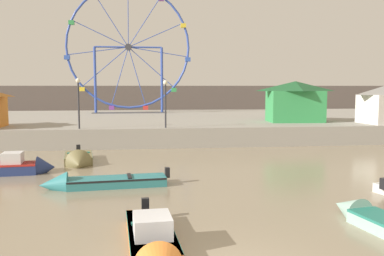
{
  "coord_description": "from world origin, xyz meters",
  "views": [
    {
      "loc": [
        -1.95,
        -8.62,
        4.28
      ],
      "look_at": [
        0.68,
        13.74,
        2.01
      ],
      "focal_mm": 38.62,
      "sensor_mm": 36.0,
      "label": 1
    }
  ],
  "objects_px": {
    "motorboat_navy_blue": "(17,167)",
    "ferris_wheel_blue_frame": "(128,49)",
    "motorboat_orange_hull": "(154,245)",
    "promenade_lamp_far": "(78,95)",
    "motorboat_teal_painted": "(95,182)",
    "motorboat_olive_wood": "(79,160)",
    "promenade_lamp_near": "(165,96)",
    "carnival_booth_green_kiosk": "(295,101)"
  },
  "relations": [
    {
      "from": "motorboat_olive_wood",
      "to": "ferris_wheel_blue_frame",
      "type": "xyz_separation_m",
      "value": [
        2.06,
        22.47,
        8.06
      ]
    },
    {
      "from": "motorboat_orange_hull",
      "to": "promenade_lamp_far",
      "type": "distance_m",
      "value": 19.64
    },
    {
      "from": "motorboat_navy_blue",
      "to": "promenade_lamp_far",
      "type": "bearing_deg",
      "value": 72.57
    },
    {
      "from": "motorboat_teal_painted",
      "to": "promenade_lamp_near",
      "type": "height_order",
      "value": "promenade_lamp_near"
    },
    {
      "from": "motorboat_orange_hull",
      "to": "ferris_wheel_blue_frame",
      "type": "relative_size",
      "value": 0.37
    },
    {
      "from": "promenade_lamp_near",
      "to": "promenade_lamp_far",
      "type": "bearing_deg",
      "value": 179.2
    },
    {
      "from": "motorboat_olive_wood",
      "to": "promenade_lamp_near",
      "type": "xyz_separation_m",
      "value": [
        5.13,
        5.78,
        3.38
      ]
    },
    {
      "from": "motorboat_navy_blue",
      "to": "promenade_lamp_near",
      "type": "relative_size",
      "value": 1.25
    },
    {
      "from": "ferris_wheel_blue_frame",
      "to": "motorboat_navy_blue",
      "type": "bearing_deg",
      "value": -100.7
    },
    {
      "from": "motorboat_teal_painted",
      "to": "motorboat_orange_hull",
      "type": "bearing_deg",
      "value": 101.69
    },
    {
      "from": "motorboat_teal_painted",
      "to": "motorboat_orange_hull",
      "type": "relative_size",
      "value": 1.09
    },
    {
      "from": "motorboat_olive_wood",
      "to": "carnival_booth_green_kiosk",
      "type": "xyz_separation_m",
      "value": [
        15.98,
        9.61,
        2.88
      ]
    },
    {
      "from": "promenade_lamp_near",
      "to": "motorboat_orange_hull",
      "type": "bearing_deg",
      "value": -94.01
    },
    {
      "from": "ferris_wheel_blue_frame",
      "to": "carnival_booth_green_kiosk",
      "type": "relative_size",
      "value": 2.79
    },
    {
      "from": "motorboat_teal_painted",
      "to": "carnival_booth_green_kiosk",
      "type": "bearing_deg",
      "value": -139.48
    },
    {
      "from": "motorboat_teal_painted",
      "to": "promenade_lamp_near",
      "type": "bearing_deg",
      "value": -113.57
    },
    {
      "from": "motorboat_orange_hull",
      "to": "carnival_booth_green_kiosk",
      "type": "height_order",
      "value": "carnival_booth_green_kiosk"
    },
    {
      "from": "ferris_wheel_blue_frame",
      "to": "carnival_booth_green_kiosk",
      "type": "distance_m",
      "value": 19.65
    },
    {
      "from": "motorboat_teal_painted",
      "to": "ferris_wheel_blue_frame",
      "type": "relative_size",
      "value": 0.4
    },
    {
      "from": "ferris_wheel_blue_frame",
      "to": "promenade_lamp_near",
      "type": "relative_size",
      "value": 4.13
    },
    {
      "from": "promenade_lamp_far",
      "to": "carnival_booth_green_kiosk",
      "type": "bearing_deg",
      "value": 12.6
    },
    {
      "from": "promenade_lamp_near",
      "to": "motorboat_teal_painted",
      "type": "bearing_deg",
      "value": -107.87
    },
    {
      "from": "motorboat_navy_blue",
      "to": "motorboat_orange_hull",
      "type": "xyz_separation_m",
      "value": [
        6.43,
        -10.71,
        -0.08
      ]
    },
    {
      "from": "motorboat_teal_painted",
      "to": "motorboat_navy_blue",
      "type": "relative_size",
      "value": 1.33
    },
    {
      "from": "ferris_wheel_blue_frame",
      "to": "carnival_booth_green_kiosk",
      "type": "height_order",
      "value": "ferris_wheel_blue_frame"
    },
    {
      "from": "motorboat_olive_wood",
      "to": "ferris_wheel_blue_frame",
      "type": "bearing_deg",
      "value": 166.06
    },
    {
      "from": "motorboat_navy_blue",
      "to": "motorboat_teal_painted",
      "type": "bearing_deg",
      "value": -43.55
    },
    {
      "from": "motorboat_navy_blue",
      "to": "motorboat_olive_wood",
      "type": "bearing_deg",
      "value": 35.5
    },
    {
      "from": "motorboat_teal_painted",
      "to": "promenade_lamp_far",
      "type": "height_order",
      "value": "promenade_lamp_far"
    },
    {
      "from": "motorboat_navy_blue",
      "to": "motorboat_olive_wood",
      "type": "xyz_separation_m",
      "value": [
        2.61,
        2.22,
        -0.11
      ]
    },
    {
      "from": "ferris_wheel_blue_frame",
      "to": "promenade_lamp_far",
      "type": "relative_size",
      "value": 3.98
    },
    {
      "from": "motorboat_orange_hull",
      "to": "promenade_lamp_near",
      "type": "xyz_separation_m",
      "value": [
        1.31,
        18.7,
        3.34
      ]
    },
    {
      "from": "motorboat_orange_hull",
      "to": "motorboat_olive_wood",
      "type": "bearing_deg",
      "value": -167.55
    },
    {
      "from": "motorboat_teal_painted",
      "to": "motorboat_olive_wood",
      "type": "height_order",
      "value": "motorboat_olive_wood"
    },
    {
      "from": "carnival_booth_green_kiosk",
      "to": "promenade_lamp_far",
      "type": "xyz_separation_m",
      "value": [
        -16.79,
        -3.75,
        0.57
      ]
    },
    {
      "from": "motorboat_olive_wood",
      "to": "motorboat_navy_blue",
      "type": "bearing_deg",
      "value": -58.35
    },
    {
      "from": "promenade_lamp_far",
      "to": "ferris_wheel_blue_frame",
      "type": "bearing_deg",
      "value": 80.23
    },
    {
      "from": "motorboat_teal_painted",
      "to": "motorboat_olive_wood",
      "type": "relative_size",
      "value": 1.38
    },
    {
      "from": "motorboat_olive_wood",
      "to": "motorboat_orange_hull",
      "type": "xyz_separation_m",
      "value": [
        3.82,
        -12.92,
        0.04
      ]
    },
    {
      "from": "motorboat_navy_blue",
      "to": "ferris_wheel_blue_frame",
      "type": "relative_size",
      "value": 0.3
    },
    {
      "from": "motorboat_navy_blue",
      "to": "promenade_lamp_near",
      "type": "bearing_deg",
      "value": 41.06
    },
    {
      "from": "motorboat_orange_hull",
      "to": "promenade_lamp_far",
      "type": "relative_size",
      "value": 1.46
    }
  ]
}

